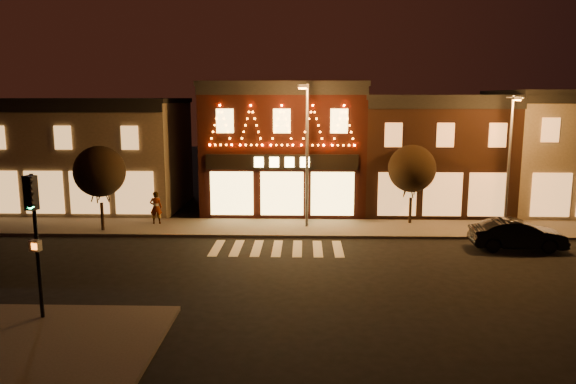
{
  "coord_description": "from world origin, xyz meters",
  "views": [
    {
      "loc": [
        1.3,
        -21.98,
        7.37
      ],
      "look_at": [
        0.54,
        4.0,
        2.83
      ],
      "focal_mm": 33.99,
      "sensor_mm": 36.0,
      "label": 1
    }
  ],
  "objects_px": {
    "traffic_signal_near": "(34,218)",
    "pedestrian": "(156,207)",
    "streetlamp_mid": "(306,145)",
    "dark_sedan": "(517,235)"
  },
  "relations": [
    {
      "from": "traffic_signal_near",
      "to": "pedestrian",
      "type": "height_order",
      "value": "traffic_signal_near"
    },
    {
      "from": "streetlamp_mid",
      "to": "pedestrian",
      "type": "xyz_separation_m",
      "value": [
        -8.65,
        0.63,
        -3.71
      ]
    },
    {
      "from": "streetlamp_mid",
      "to": "dark_sedan",
      "type": "height_order",
      "value": "streetlamp_mid"
    },
    {
      "from": "dark_sedan",
      "to": "pedestrian",
      "type": "distance_m",
      "value": 19.48
    },
    {
      "from": "pedestrian",
      "to": "traffic_signal_near",
      "type": "bearing_deg",
      "value": 81.41
    },
    {
      "from": "streetlamp_mid",
      "to": "dark_sedan",
      "type": "distance_m",
      "value": 11.71
    },
    {
      "from": "traffic_signal_near",
      "to": "pedestrian",
      "type": "distance_m",
      "value": 13.99
    },
    {
      "from": "dark_sedan",
      "to": "pedestrian",
      "type": "relative_size",
      "value": 2.36
    },
    {
      "from": "streetlamp_mid",
      "to": "dark_sedan",
      "type": "relative_size",
      "value": 1.78
    },
    {
      "from": "traffic_signal_near",
      "to": "streetlamp_mid",
      "type": "xyz_separation_m",
      "value": [
        8.77,
        13.15,
        1.26
      ]
    }
  ]
}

